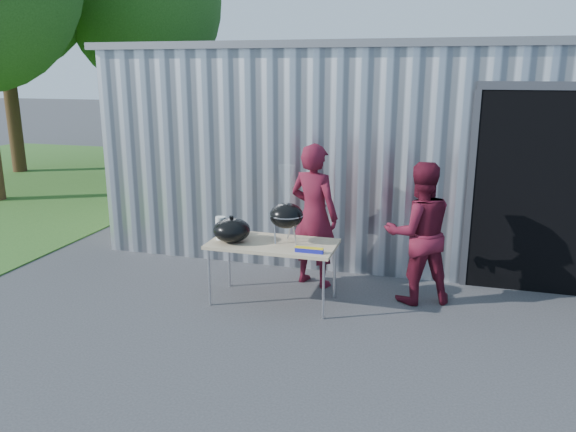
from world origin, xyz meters
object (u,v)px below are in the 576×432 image
(folding_table, at_px, (273,246))
(person_cook, at_px, (314,215))
(kettle_grill, at_px, (286,208))
(person_bystander, at_px, (419,233))

(folding_table, bearing_deg, person_cook, 65.20)
(folding_table, xyz_separation_m, kettle_grill, (0.15, 0.05, 0.47))
(kettle_grill, xyz_separation_m, person_cook, (0.17, 0.66, -0.25))
(folding_table, height_order, person_cook, person_cook)
(person_cook, xyz_separation_m, person_bystander, (1.33, -0.19, -0.07))
(folding_table, distance_m, person_cook, 0.81)
(kettle_grill, bearing_deg, person_bystander, 17.49)
(folding_table, xyz_separation_m, person_cook, (0.33, 0.71, 0.22))
(kettle_grill, bearing_deg, person_cook, 75.35)
(person_cook, height_order, person_bystander, person_cook)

